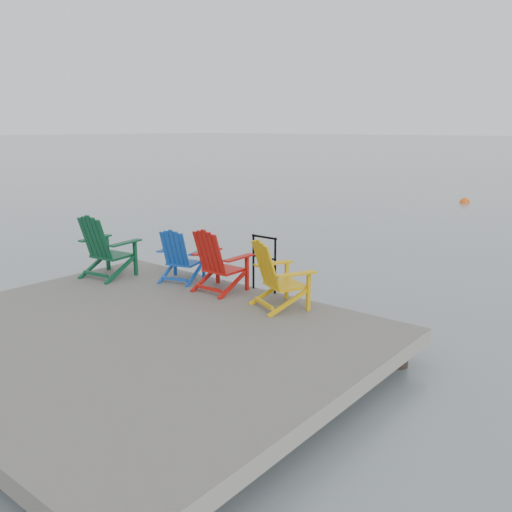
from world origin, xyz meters
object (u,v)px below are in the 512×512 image
Objects in this scene: chair_yellow at (278,274)px; buoy_b at (465,203)px; handrail at (264,258)px; chair_blue at (180,255)px; chair_green at (105,246)px; chair_red at (218,260)px.

buoy_b is at bearing 124.33° from chair_yellow.
chair_blue is (-1.44, -0.47, -0.08)m from handrail.
chair_green is 2.19m from chair_red.
chair_red is at bearing -17.70° from chair_blue.
buoy_b is (-2.90, 16.82, -1.01)m from chair_yellow.
chair_green is at bearing -168.59° from chair_blue.
chair_green is at bearing -91.36° from buoy_b.
chair_red is at bearing 9.40° from chair_green.
chair_yellow is (0.67, -0.53, -0.04)m from handrail.
chair_yellow reaches higher than chair_blue.
chair_red is (0.89, -0.02, 0.05)m from chair_blue.
handrail is at bearing 41.02° from chair_red.
buoy_b is at bearing 95.49° from chair_red.
chair_yellow is at bearing -2.47° from chair_red.
chair_yellow is at bearing -38.48° from handrail.
chair_green is 17.43m from buoy_b.
chair_green is 1.09× the size of chair_red.
chair_red reaches higher than buoy_b.
chair_blue is 2.22× the size of buoy_b.
chair_red is 2.48× the size of buoy_b.
chair_green is at bearing -157.40° from handrail.
chair_green is (-2.65, -1.10, 0.01)m from handrail.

